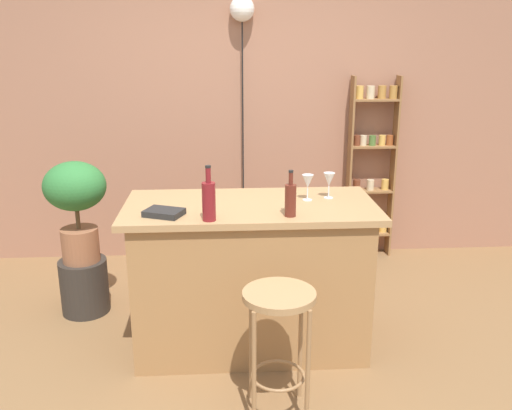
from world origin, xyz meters
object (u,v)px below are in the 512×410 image
Objects in this scene: cookbook at (164,213)px; pendant_globe_light at (242,14)px; plant_stool at (84,286)px; bottle_wine_red at (209,200)px; wine_glass_center at (329,180)px; spice_shelf at (371,168)px; wine_glass_left at (308,182)px; bottle_spirits_clear at (290,199)px; bar_stool at (279,323)px; potted_plant at (76,200)px.

pendant_globe_light is (0.52, 1.74, 1.15)m from cookbook.
bottle_wine_red reaches higher than plant_stool.
wine_glass_center is at bearing 39.05° from cookbook.
plant_stool is 2.44× the size of wine_glass_center.
spice_shelf is 1.67m from wine_glass_left.
cookbook is at bearing 175.57° from bottle_spirits_clear.
pendant_globe_light is at bearing 96.32° from bottle_spirits_clear.
bottle_spirits_clear is at bearing -28.79° from plant_stool.
bar_stool is at bearing -17.86° from cookbook.
cookbook is at bearing -163.43° from wine_glass_center.
bar_stool is 0.44× the size of spice_shelf.
spice_shelf reaches higher than bottle_wine_red.
cookbook is 2.14m from pendant_globe_light.
bar_stool is at bearing -87.69° from pendant_globe_light.
bar_stool is 2.64× the size of bottle_spirits_clear.
spice_shelf is 2.01m from bottle_spirits_clear.
potted_plant is 4.43× the size of wine_glass_left.
wine_glass_center is (0.40, 0.82, 0.54)m from bar_stool.
spice_shelf is 2.62m from plant_stool.
bottle_spirits_clear is at bearing -28.79° from potted_plant.
potted_plant is 2.02m from pendant_globe_light.
wine_glass_left is (0.61, 0.36, -0.00)m from bottle_wine_red.
wine_glass_left is (0.15, 0.31, 0.02)m from bottle_spirits_clear.
pendant_globe_light is (-0.49, 1.44, 1.05)m from wine_glass_center.
bottle_spirits_clear reaches higher than potted_plant.
pendant_globe_light is at bearing 178.42° from spice_shelf.
cookbook is (-1.67, -1.70, 0.16)m from spice_shelf.
bar_stool is 0.71m from bottle_spirits_clear.
wine_glass_center is 1.84m from pendant_globe_light.
potted_plant is at bearing 0.00° from plant_stool.
bottle_spirits_clear is 0.35m from wine_glass_left.
spice_shelf reaches higher than bottle_spirits_clear.
bar_stool is 4.33× the size of wine_glass_left.
bottle_wine_red is at bearing -174.32° from bottle_spirits_clear.
potted_plant is 1.76m from wine_glass_center.
cookbook reaches higher than plant_stool.
bottle_spirits_clear is (-0.95, -1.76, 0.24)m from spice_shelf.
bottle_wine_red is 1.16× the size of bottle_spirits_clear.
wine_glass_center is (0.14, 0.04, 0.00)m from wine_glass_left.
cookbook is at bearing 158.71° from bottle_wine_red.
bar_stool is 1.06m from wine_glass_center.
bar_stool is 0.98× the size of potted_plant.
wine_glass_left is at bearing 39.09° from cookbook.
potted_plant is 3.46× the size of cookbook.
plant_stool is 0.66m from potted_plant.
potted_plant is at bearing 163.57° from wine_glass_left.
spice_shelf reaches higher than wine_glass_center.
plant_stool is 1.82m from bottle_spirits_clear.
bottle_wine_red reaches higher than wine_glass_left.
wine_glass_center is 1.06m from cookbook.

